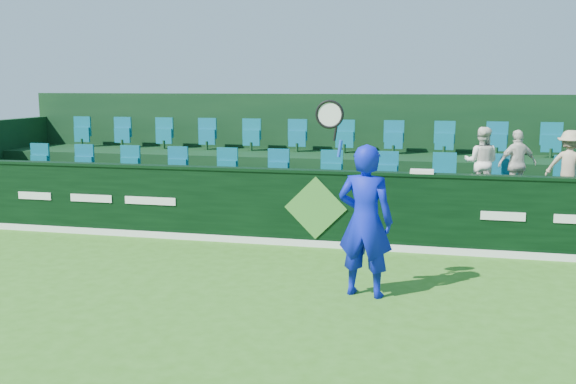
% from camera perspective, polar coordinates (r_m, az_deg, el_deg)
% --- Properties ---
extents(ground, '(60.00, 60.00, 0.00)m').
position_cam_1_polar(ground, '(7.66, -3.05, -12.00)').
color(ground, '#346F1A').
rests_on(ground, ground).
extents(sponsor_hoarding, '(16.00, 0.25, 1.35)m').
position_cam_1_polar(sponsor_hoarding, '(11.23, 2.58, -1.45)').
color(sponsor_hoarding, black).
rests_on(sponsor_hoarding, ground).
extents(stand_tier_front, '(16.00, 2.00, 0.80)m').
position_cam_1_polar(stand_tier_front, '(12.35, 3.49, -1.75)').
color(stand_tier_front, black).
rests_on(stand_tier_front, ground).
extents(stand_tier_back, '(16.00, 1.80, 1.30)m').
position_cam_1_polar(stand_tier_back, '(14.16, 4.78, 0.71)').
color(stand_tier_back, black).
rests_on(stand_tier_back, ground).
extents(stand_rear, '(16.00, 4.10, 2.60)m').
position_cam_1_polar(stand_rear, '(14.52, 5.06, 3.18)').
color(stand_rear, black).
rests_on(stand_rear, ground).
extents(seat_row_front, '(13.50, 0.50, 0.60)m').
position_cam_1_polar(seat_row_front, '(12.62, 3.82, 1.71)').
color(seat_row_front, '#0C6378').
rests_on(seat_row_front, stand_tier_front).
extents(seat_row_back, '(13.50, 0.50, 0.60)m').
position_cam_1_polar(seat_row_back, '(14.34, 5.00, 4.64)').
color(seat_row_back, '#0C6378').
rests_on(seat_row_back, stand_tier_back).
extents(tennis_player, '(1.10, 0.60, 2.64)m').
position_cam_1_polar(tennis_player, '(8.58, 6.86, -2.50)').
color(tennis_player, '#0B17BE').
rests_on(tennis_player, ground).
extents(spectator_left, '(0.69, 0.58, 1.27)m').
position_cam_1_polar(spectator_left, '(12.07, 16.81, 2.56)').
color(spectator_left, white).
rests_on(spectator_left, stand_tier_front).
extents(spectator_middle, '(0.78, 0.55, 1.23)m').
position_cam_1_polar(spectator_middle, '(12.13, 19.71, 2.34)').
color(spectator_middle, silver).
rests_on(spectator_middle, stand_tier_front).
extents(spectator_right, '(0.90, 0.70, 1.23)m').
position_cam_1_polar(spectator_right, '(12.26, 23.73, 2.18)').
color(spectator_right, tan).
rests_on(spectator_right, stand_tier_front).
extents(towel, '(0.38, 0.25, 0.06)m').
position_cam_1_polar(towel, '(10.94, 11.82, 1.80)').
color(towel, white).
rests_on(towel, sponsor_hoarding).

